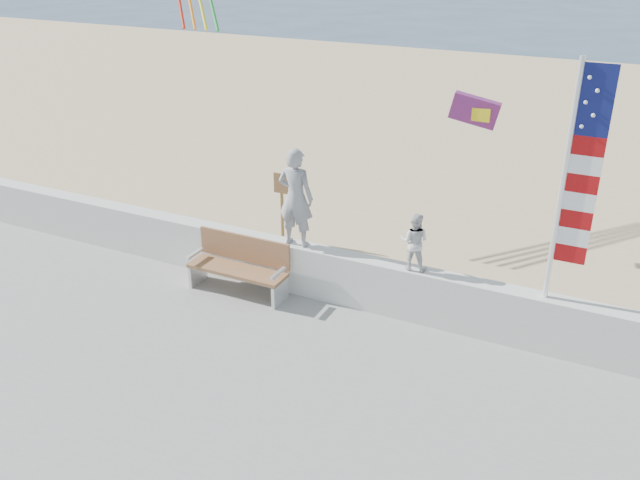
% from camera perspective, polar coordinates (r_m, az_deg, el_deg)
% --- Properties ---
extents(ground, '(220.00, 220.00, 0.00)m').
position_cam_1_polar(ground, '(10.59, -5.35, -10.16)').
color(ground, '#2E455D').
rests_on(ground, ground).
extents(sand, '(90.00, 40.00, 0.08)m').
position_cam_1_polar(sand, '(18.01, 9.58, 4.98)').
color(sand, '#CBB087').
rests_on(sand, ground).
extents(seawall, '(30.00, 0.35, 0.90)m').
position_cam_1_polar(seawall, '(11.76, -0.45, -2.64)').
color(seawall, silver).
rests_on(seawall, boardwalk).
extents(adult, '(0.64, 0.43, 1.72)m').
position_cam_1_polar(adult, '(11.36, -2.06, 3.59)').
color(adult, gray).
rests_on(adult, seawall).
extents(child, '(0.50, 0.42, 0.95)m').
position_cam_1_polar(child, '(10.76, 7.94, -0.14)').
color(child, silver).
rests_on(child, seawall).
extents(bench, '(1.80, 0.57, 1.00)m').
position_cam_1_polar(bench, '(11.93, -6.77, -2.06)').
color(bench, '#91633F').
rests_on(bench, boardwalk).
extents(flag, '(0.50, 0.08, 3.50)m').
position_cam_1_polar(flag, '(9.84, 20.60, 5.10)').
color(flag, white).
rests_on(flag, seawall).
extents(parafoil_kite, '(1.02, 0.38, 0.68)m').
position_cam_1_polar(parafoil_kite, '(13.65, 13.00, 10.55)').
color(parafoil_kite, red).
rests_on(parafoil_kite, ground).
extents(sign, '(0.32, 0.07, 1.46)m').
position_cam_1_polar(sign, '(13.95, -3.25, 3.31)').
color(sign, olive).
rests_on(sign, sand).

